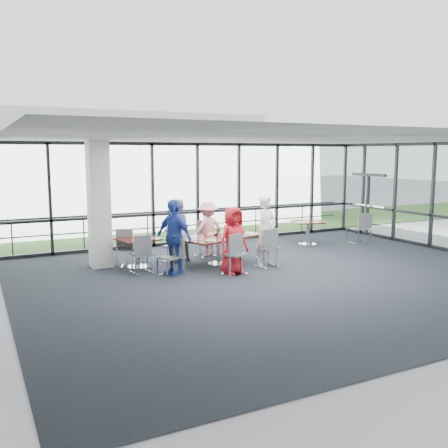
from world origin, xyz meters
name	(u,v)px	position (x,y,z in m)	size (l,w,h in m)	color
floor	(284,277)	(0.00, 0.00, -0.01)	(12.00, 10.00, 0.02)	#1E232C
ceiling	(287,139)	(0.00, 0.00, 3.20)	(12.00, 10.00, 0.04)	white
wall_left	(2,226)	(-6.00, 0.00, 1.60)	(0.10, 10.00, 3.20)	silver
curtain_wall_back	(198,193)	(0.00, 5.00, 1.60)	(12.00, 0.10, 3.20)	white
exit_door	(368,205)	(6.00, 3.75, 1.05)	(0.12, 1.60, 2.10)	black
structural_column	(99,204)	(-3.60, 3.00, 1.60)	(0.50, 0.50, 3.20)	white
apron	(149,224)	(0.00, 10.00, -0.02)	(80.00, 70.00, 0.02)	gray
grass_strip	(166,230)	(0.00, 8.00, 0.01)	(80.00, 5.00, 0.01)	#2D501B
hangar_main	(109,151)	(4.00, 32.00, 3.00)	(24.00, 10.00, 6.00)	silver
guard_rail	(190,225)	(0.00, 5.60, 0.50)	(0.06, 0.06, 12.00)	#2D2D33
main_table	(219,240)	(-0.80, 1.85, 0.64)	(2.43, 1.84, 0.75)	#38150B
side_table_left	(137,242)	(-2.79, 2.48, 0.65)	(1.09, 1.09, 0.75)	#38150B
side_table_right	(308,225)	(2.95, 3.10, 0.64)	(1.15, 1.15, 0.75)	#38150B
diner_near_left	(233,240)	(-0.96, 0.77, 0.81)	(0.79, 0.52, 1.63)	red
diner_near_right	(266,231)	(0.20, 1.16, 0.91)	(0.66, 0.48, 1.81)	white
diner_far_left	(176,231)	(-1.69, 2.58, 0.84)	(0.82, 0.50, 1.68)	gray
diner_far_right	(208,229)	(-0.60, 2.96, 0.77)	(0.99, 0.51, 1.53)	pink
diner_end	(174,237)	(-2.24, 1.36, 0.90)	(1.06, 0.58, 1.81)	#2943A9
chair_main_nl	(235,254)	(-0.97, 0.69, 0.49)	(0.48, 0.48, 0.99)	slate
chair_main_nr	(267,248)	(0.16, 1.04, 0.49)	(0.48, 0.48, 0.98)	slate
chair_main_fl	(172,246)	(-1.75, 2.75, 0.41)	(0.40, 0.40, 0.82)	slate
chair_main_fr	(205,239)	(-0.70, 2.94, 0.48)	(0.47, 0.47, 0.97)	slate
chair_main_end	(170,258)	(-2.36, 1.30, 0.43)	(0.42, 0.42, 0.87)	slate
chair_spare_la	(141,254)	(-2.89, 1.85, 0.47)	(0.46, 0.46, 0.93)	slate
chair_spare_lb	(130,249)	(-2.95, 2.63, 0.46)	(0.45, 0.45, 0.93)	slate
chair_spare_r	(359,229)	(4.52, 2.52, 0.48)	(0.47, 0.47, 0.97)	slate
plate_nl	(211,240)	(-1.29, 1.32, 0.76)	(0.26, 0.26, 0.01)	white
plate_nr	(248,234)	(-0.01, 1.74, 0.76)	(0.25, 0.25, 0.01)	white
plate_fl	(192,237)	(-1.49, 2.00, 0.76)	(0.28, 0.28, 0.01)	white
plate_fr	(223,232)	(-0.43, 2.34, 0.76)	(0.24, 0.24, 0.01)	white
plate_end	(193,240)	(-1.65, 1.60, 0.76)	(0.24, 0.24, 0.01)	white
tumbler_a	(220,235)	(-0.92, 1.54, 0.82)	(0.07, 0.07, 0.14)	white
tumbler_b	(234,233)	(-0.40, 1.77, 0.82)	(0.07, 0.07, 0.14)	white
tumbler_c	(213,232)	(-0.86, 2.08, 0.83)	(0.08, 0.08, 0.15)	white
tumbler_d	(202,237)	(-1.46, 1.48, 0.82)	(0.07, 0.07, 0.13)	white
menu_a	(229,239)	(-0.76, 1.34, 0.75)	(0.30, 0.21, 0.00)	silver
menu_b	(251,233)	(0.17, 1.86, 0.75)	(0.30, 0.21, 0.00)	silver
menu_c	(212,233)	(-0.80, 2.29, 0.75)	(0.29, 0.20, 0.00)	silver
condiment_caddy	(216,235)	(-0.81, 1.98, 0.77)	(0.10, 0.07, 0.04)	black
ketchup_bottle	(217,232)	(-0.79, 1.97, 0.84)	(0.06, 0.06, 0.18)	#AB1B0D
green_bottle	(220,231)	(-0.74, 1.95, 0.85)	(0.05, 0.05, 0.20)	#1C792F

